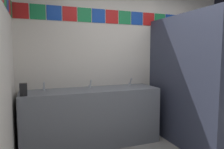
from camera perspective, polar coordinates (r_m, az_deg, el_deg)
wall_back at (r=3.71m, az=4.77°, el=3.63°), size 3.69×0.09×2.51m
vanity_counter at (r=3.27m, az=-5.45°, el=-11.23°), size 2.04×0.57×0.86m
faucet_left at (r=3.15m, az=-18.02°, el=-3.37°), size 0.04×0.10×0.14m
faucet_center at (r=3.25m, az=-5.94°, el=-2.85°), size 0.04×0.10×0.14m
faucet_right at (r=3.48m, az=4.94°, el=-2.27°), size 0.04×0.10×0.14m
soap_dispenser at (r=2.89m, az=-22.95°, el=-3.80°), size 0.09×0.09×0.16m
stall_divider at (r=3.17m, az=22.59°, el=-2.25°), size 0.92×1.53×1.96m
toilet at (r=4.01m, az=18.99°, el=-10.39°), size 0.39×0.49×0.74m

